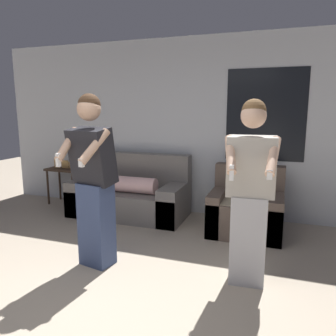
% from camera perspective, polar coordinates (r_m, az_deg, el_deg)
% --- Properties ---
extents(ground_plane, '(14.00, 14.00, 0.00)m').
position_cam_1_polar(ground_plane, '(2.83, -18.31, -25.85)').
color(ground_plane, tan).
extents(wall_back, '(6.45, 0.07, 2.70)m').
position_cam_1_polar(wall_back, '(5.15, 2.91, 7.09)').
color(wall_back, silver).
rests_on(wall_back, ground_plane).
extents(couch, '(1.77, 0.85, 0.94)m').
position_cam_1_polar(couch, '(5.16, -6.58, -4.60)').
color(couch, slate).
rests_on(couch, ground_plane).
extents(armchair, '(0.94, 0.81, 0.88)m').
position_cam_1_polar(armchair, '(4.54, 13.50, -7.15)').
color(armchair, brown).
rests_on(armchair, ground_plane).
extents(side_table, '(0.59, 0.40, 0.78)m').
position_cam_1_polar(side_table, '(5.96, -17.45, -0.83)').
color(side_table, '#332319').
rests_on(side_table, ground_plane).
extents(person_left, '(0.50, 0.55, 1.79)m').
position_cam_1_polar(person_left, '(3.44, -12.89, -2.13)').
color(person_left, '#384770').
rests_on(person_left, ground_plane).
extents(person_right, '(0.50, 0.48, 1.73)m').
position_cam_1_polar(person_right, '(3.10, 14.08, -4.23)').
color(person_right, '#B2B2B7').
rests_on(person_right, ground_plane).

